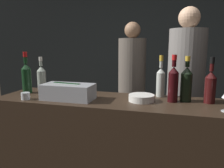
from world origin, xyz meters
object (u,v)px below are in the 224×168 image
object	(u,v)px
bowl_white	(141,98)
red_wine_bottle_burgundy	(27,77)
red_wine_bottle_black_foil	(210,85)
white_wine_bottle	(42,77)
ice_bin_with_bottles	(67,91)
red_wine_bottle_tall	(173,82)
person_in_hoodie	(185,86)
champagne_bottle	(186,83)
person_blond_tee	(132,79)
rose_wine_bottle	(161,80)
candle_votive	(25,96)

from	to	relation	value
bowl_white	red_wine_bottle_burgundy	distance (m)	1.05
red_wine_bottle_black_foil	white_wine_bottle	bearing A→B (deg)	176.10
ice_bin_with_bottles	white_wine_bottle	size ratio (longest dim) A/B	1.28
red_wine_bottle_tall	ice_bin_with_bottles	bearing A→B (deg)	-170.10
white_wine_bottle	person_in_hoodie	world-z (taller)	person_in_hoodie
ice_bin_with_bottles	red_wine_bottle_black_foil	bearing A→B (deg)	9.30
champagne_bottle	person_blond_tee	distance (m)	1.31
ice_bin_with_bottles	person_in_hoodie	distance (m)	1.22
red_wine_bottle_tall	person_in_hoodie	world-z (taller)	person_in_hoodie
bowl_white	rose_wine_bottle	distance (m)	0.26
person_blond_tee	red_wine_bottle_burgundy	bearing A→B (deg)	69.23
red_wine_bottle_black_foil	rose_wine_bottle	world-z (taller)	rose_wine_bottle
ice_bin_with_bottles	red_wine_bottle_black_foil	world-z (taller)	red_wine_bottle_black_foil
person_blond_tee	bowl_white	bearing A→B (deg)	114.45
rose_wine_bottle	white_wine_bottle	size ratio (longest dim) A/B	1.09
bowl_white	red_wine_bottle_burgundy	bearing A→B (deg)	178.66
ice_bin_with_bottles	red_wine_bottle_tall	xyz separation A→B (m)	(0.81, 0.14, 0.08)
person_in_hoodie	person_blond_tee	bearing A→B (deg)	-112.08
red_wine_bottle_black_foil	person_in_hoodie	xyz separation A→B (m)	(-0.14, 0.61, -0.12)
rose_wine_bottle	person_blond_tee	size ratio (longest dim) A/B	0.20
champagne_bottle	candle_votive	bearing A→B (deg)	-166.94
champagne_bottle	person_in_hoodie	bearing A→B (deg)	87.23
bowl_white	red_wine_bottle_black_foil	distance (m)	0.51
bowl_white	person_in_hoodie	xyz separation A→B (m)	(0.36, 0.69, -0.01)
rose_wine_bottle	red_wine_bottle_black_foil	bearing A→B (deg)	-17.69
white_wine_bottle	person_in_hoodie	bearing A→B (deg)	20.61
candle_votive	person_blond_tee	size ratio (longest dim) A/B	0.04
person_blond_tee	person_in_hoodie	bearing A→B (deg)	151.11
red_wine_bottle_burgundy	person_blond_tee	world-z (taller)	person_blond_tee
red_wine_bottle_tall	person_blond_tee	size ratio (longest dim) A/B	0.21
candle_votive	red_wine_bottle_black_foil	size ratio (longest dim) A/B	0.20
champagne_bottle	red_wine_bottle_burgundy	size ratio (longest dim) A/B	0.94
ice_bin_with_bottles	red_wine_bottle_burgundy	bearing A→B (deg)	165.43
candle_votive	white_wine_bottle	world-z (taller)	white_wine_bottle
red_wine_bottle_burgundy	person_in_hoodie	size ratio (longest dim) A/B	0.21
red_wine_bottle_tall	red_wine_bottle_black_foil	bearing A→B (deg)	7.45
candle_votive	champagne_bottle	bearing A→B (deg)	13.06
champagne_bottle	red_wine_bottle_black_foil	bearing A→B (deg)	-3.09
ice_bin_with_bottles	person_blond_tee	world-z (taller)	person_blond_tee
red_wine_bottle_tall	white_wine_bottle	size ratio (longest dim) A/B	1.13
ice_bin_with_bottles	red_wine_bottle_burgundy	distance (m)	0.48
white_wine_bottle	champagne_bottle	world-z (taller)	champagne_bottle
rose_wine_bottle	white_wine_bottle	bearing A→B (deg)	-179.20
red_wine_bottle_black_foil	red_wine_bottle_burgundy	bearing A→B (deg)	-177.92
person_blond_tee	red_wine_bottle_black_foil	bearing A→B (deg)	135.40
candle_votive	red_wine_bottle_tall	bearing A→B (deg)	12.02
red_wine_bottle_black_foil	person_in_hoodie	world-z (taller)	person_in_hoodie
red_wine_bottle_black_foil	champagne_bottle	size ratio (longest dim) A/B	0.99
ice_bin_with_bottles	red_wine_bottle_black_foil	xyz separation A→B (m)	(1.07, 0.18, 0.07)
red_wine_bottle_burgundy	red_wine_bottle_tall	bearing A→B (deg)	0.95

